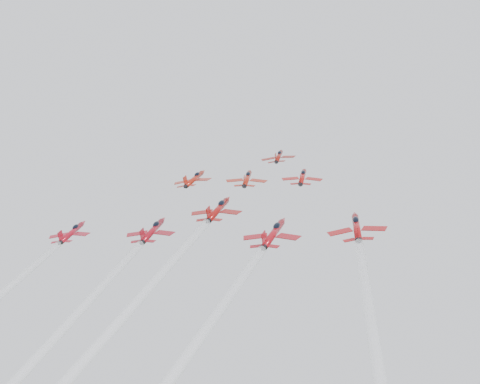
# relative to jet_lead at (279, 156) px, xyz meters

# --- Properties ---
(jet_lead) EXTENTS (8.43, 10.98, 6.34)m
(jet_lead) POSITION_rel_jet_lead_xyz_m (0.00, 0.00, 0.00)
(jet_lead) COLOR maroon
(jet_row2_left) EXTENTS (9.18, 11.95, 6.91)m
(jet_row2_left) POSITION_rel_jet_lead_xyz_m (-16.98, -13.47, -7.01)
(jet_row2_left) COLOR #AF2010
(jet_row2_center) EXTENTS (9.19, 11.96, 6.91)m
(jet_row2_center) POSITION_rel_jet_lead_xyz_m (-4.25, -14.80, -7.70)
(jet_row2_center) COLOR #AF2110
(jet_row2_right) EXTENTS (8.83, 11.50, 6.65)m
(jet_row2_right) POSITION_rel_jet_lead_xyz_m (8.13, -15.27, -7.95)
(jet_row2_right) COLOR #B31411
(jet_center) EXTENTS (10.37, 100.32, 53.11)m
(jet_center) POSITION_rel_jet_lead_xyz_m (-5.95, -76.20, -39.73)
(jet_center) COLOR #9F110F
(jet_rear_left) EXTENTS (9.46, 91.54, 48.46)m
(jet_rear_left) POSITION_rel_jet_lead_xyz_m (-15.86, -81.31, -42.39)
(jet_rear_left) COLOR maroon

